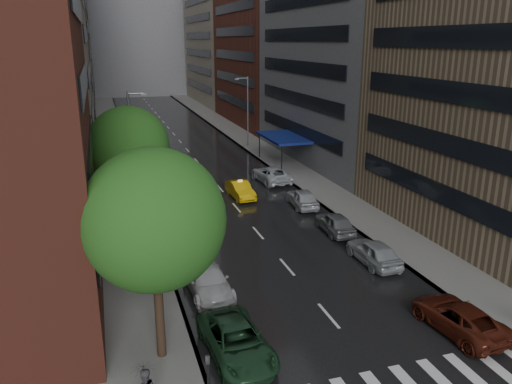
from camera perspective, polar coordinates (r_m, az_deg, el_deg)
ground at (r=23.69m, az=12.65°, el=-18.40°), size 220.00×220.00×0.00m
road at (r=68.61m, az=-8.42°, el=5.43°), size 14.00×140.00×0.01m
sidewalk_left at (r=67.83m, az=-15.96°, el=4.88°), size 4.00×140.00×0.15m
sidewalk_right at (r=70.51m, az=-1.15°, el=5.98°), size 4.00×140.00×0.15m
buildings_left at (r=75.43m, az=-22.01°, el=17.69°), size 8.00×108.00×38.00m
buildings_right at (r=77.43m, az=1.81°, el=18.09°), size 8.05×109.10×36.00m
building_far at (r=134.88m, az=-13.62°, el=17.60°), size 40.00×14.00×32.00m
tree_near at (r=20.77m, az=-11.64°, el=-3.17°), size 5.98×5.98×9.53m
tree_mid at (r=36.36m, az=-14.38°, el=4.97°), size 5.78×5.78×9.22m
tree_far at (r=48.09m, az=-15.14°, el=6.15°), size 4.58×4.58×7.30m
taxi at (r=44.53m, az=-1.81°, el=0.27°), size 1.80×4.57×1.48m
parked_cars_left at (r=31.06m, az=-6.78°, el=-7.50°), size 2.86×24.84×1.54m
parked_cars_right at (r=38.04m, az=8.14°, el=-2.83°), size 3.03×33.42×1.58m
street_lamp_left at (r=47.33m, az=-14.01°, el=5.95°), size 1.74×0.22×9.00m
street_lamp_right at (r=64.63m, az=-1.02°, el=9.30°), size 1.74×0.22×9.00m
awning at (r=55.94m, az=3.15°, el=6.24°), size 4.00×8.00×3.12m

